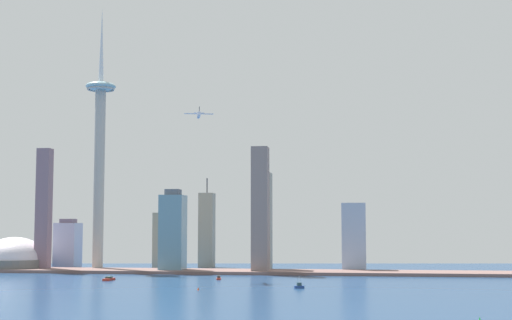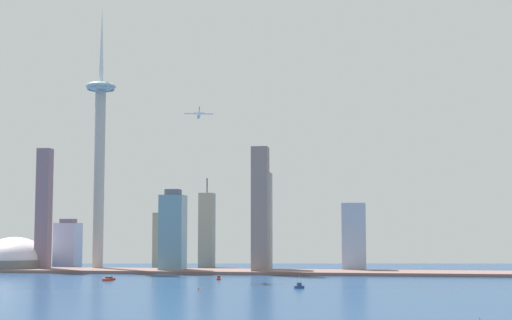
{
  "view_description": "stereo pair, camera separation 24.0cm",
  "coord_description": "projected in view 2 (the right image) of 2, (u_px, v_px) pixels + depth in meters",
  "views": [
    {
      "loc": [
        105.45,
        -372.92,
        50.72
      ],
      "look_at": [
        1.71,
        395.12,
        120.46
      ],
      "focal_mm": 51.63,
      "sensor_mm": 36.0,
      "label": 1
    },
    {
      "loc": [
        105.69,
        -372.89,
        50.72
      ],
      "look_at": [
        1.71,
        395.12,
        120.46
      ],
      "focal_mm": 51.63,
      "sensor_mm": 36.0,
      "label": 2
    }
  ],
  "objects": [
    {
      "name": "observation_tower",
      "position": [
        100.0,
        142.0,
        854.71
      ],
      "size": [
        35.09,
        35.09,
        307.56
      ],
      "color": "#AEA9A3",
      "rests_on": "ground"
    },
    {
      "name": "boat_1",
      "position": [
        219.0,
        278.0,
        701.19
      ],
      "size": [
        6.02,
        12.84,
        3.78
      ],
      "rotation": [
        0.0,
        0.0,
        4.88
      ],
      "color": "#AD2617",
      "rests_on": "ground"
    },
    {
      "name": "skyscraper_8",
      "position": [
        44.0,
        209.0,
        835.42
      ],
      "size": [
        15.04,
        13.76,
        139.12
      ],
      "color": "slate",
      "rests_on": "ground"
    },
    {
      "name": "stadium_dome",
      "position": [
        14.0,
        260.0,
        840.6
      ],
      "size": [
        76.24,
        76.24,
        50.67
      ],
      "color": "slate",
      "rests_on": "ground"
    },
    {
      "name": "skyscraper_4",
      "position": [
        207.0,
        230.0,
        912.01
      ],
      "size": [
        18.04,
        19.82,
        110.3
      ],
      "color": "#9D9684",
      "rests_on": "ground"
    },
    {
      "name": "skyscraper_5",
      "position": [
        173.0,
        233.0,
        806.79
      ],
      "size": [
        25.97,
        27.42,
        91.11
      ],
      "color": "#618BA0",
      "rests_on": "ground"
    },
    {
      "name": "boat_0",
      "position": [
        299.0,
        286.0,
        600.38
      ],
      "size": [
        8.67,
        5.97,
        10.25
      ],
      "rotation": [
        0.0,
        0.0,
        3.53
      ],
      "color": "navy",
      "rests_on": "ground"
    },
    {
      "name": "skyscraper_7",
      "position": [
        264.0,
        222.0,
        827.61
      ],
      "size": [
        16.41,
        25.17,
        127.36
      ],
      "color": "gray",
      "rests_on": "ground"
    },
    {
      "name": "skyscraper_6",
      "position": [
        260.0,
        210.0,
        788.64
      ],
      "size": [
        17.53,
        21.45,
        135.84
      ],
      "color": "gray",
      "rests_on": "ground"
    },
    {
      "name": "skyscraper_2",
      "position": [
        164.0,
        241.0,
        868.84
      ],
      "size": [
        22.45,
        21.42,
        66.46
      ],
      "color": "gray",
      "rests_on": "ground"
    },
    {
      "name": "boat_3",
      "position": [
        109.0,
        279.0,
        688.76
      ],
      "size": [
        7.27,
        17.14,
        3.64
      ],
      "rotation": [
        0.0,
        0.0,
        1.51
      ],
      "color": "#B52E21",
      "rests_on": "ground"
    },
    {
      "name": "skyscraper_0",
      "position": [
        354.0,
        237.0,
        818.83
      ],
      "size": [
        26.57,
        20.46,
        76.4
      ],
      "color": "#95ABCB",
      "rests_on": "ground"
    },
    {
      "name": "airplane",
      "position": [
        199.0,
        115.0,
        728.56
      ],
      "size": [
        28.89,
        28.93,
        8.27
      ],
      "rotation": [
        0.0,
        0.0,
        1.82
      ],
      "color": "silver"
    },
    {
      "name": "channel_buoy_1",
      "position": [
        480.0,
        319.0,
        395.54
      ],
      "size": [
        1.13,
        1.13,
        2.2
      ],
      "primitive_type": "cone",
      "color": "green",
      "rests_on": "ground"
    },
    {
      "name": "skyscraper_1",
      "position": [
        68.0,
        245.0,
        883.71
      ],
      "size": [
        26.53,
        27.55,
        59.31
      ],
      "color": "#A2AACD",
      "rests_on": "ground"
    },
    {
      "name": "waterfront_pier",
      "position": [
        257.0,
        272.0,
        789.85
      ],
      "size": [
        736.52,
        59.51,
        3.33
      ],
      "primitive_type": "cube",
      "color": "#765953",
      "rests_on": "ground"
    },
    {
      "name": "channel_buoy_0",
      "position": [
        198.0,
        289.0,
        584.11
      ],
      "size": [
        1.63,
        1.63,
        2.38
      ],
      "primitive_type": "cone",
      "color": "#E54C19",
      "rests_on": "ground"
    }
  ]
}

